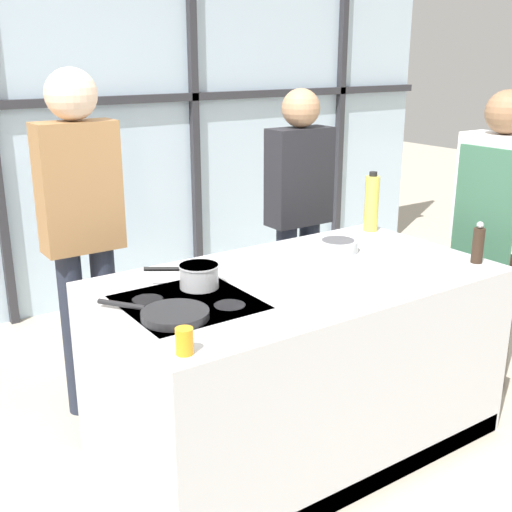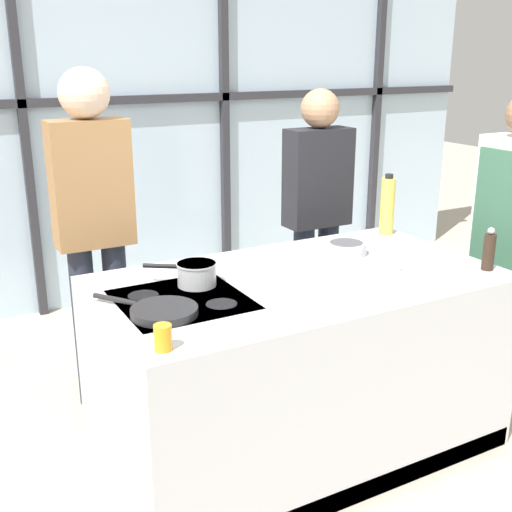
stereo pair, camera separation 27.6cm
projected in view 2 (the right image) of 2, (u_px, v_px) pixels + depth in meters
The scene contains 12 objects.
ground_plane at pixel (296, 443), 3.22m from camera, with size 18.00×18.00×0.00m, color #BCB29E.
back_window_wall at pixel (130, 118), 4.78m from camera, with size 6.40×0.10×2.80m.
demo_island at pixel (298, 364), 3.08m from camera, with size 1.85×1.03×0.88m.
spectator_far_left at pixel (94, 216), 3.33m from camera, with size 0.40×0.25×1.81m.
spectator_center_left at pixel (317, 206), 4.00m from camera, with size 0.41×0.23×1.67m.
frying_pan at pixel (162, 311), 2.52m from camera, with size 0.34×0.42×0.04m.
saucepan at pixel (196, 273), 2.83m from camera, with size 0.29×0.23×0.10m.
white_plate at pixel (376, 267), 3.07m from camera, with size 0.24×0.24×0.01m, color white.
mixing_bowl at pixel (346, 248), 3.28m from camera, with size 0.21×0.21×0.06m.
oil_bottle at pixel (387, 206), 3.61m from camera, with size 0.08×0.08×0.34m.
pepper_grinder at pixel (489, 251), 3.02m from camera, with size 0.06×0.06×0.21m.
juice_glass_near at pixel (163, 338), 2.21m from camera, with size 0.06×0.06×0.09m, color orange.
Camera 2 is at (-1.52, -2.34, 1.87)m, focal length 45.00 mm.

